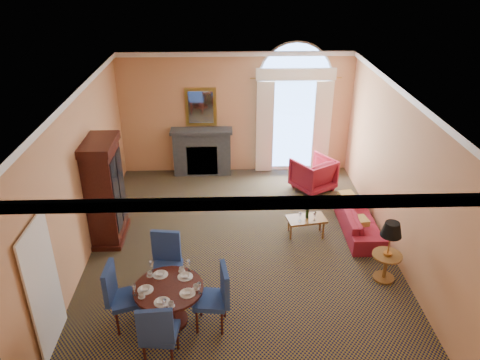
{
  "coord_description": "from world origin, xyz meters",
  "views": [
    {
      "loc": [
        -0.28,
        -7.86,
        5.49
      ],
      "look_at": [
        0.0,
        0.5,
        1.3
      ],
      "focal_mm": 35.0,
      "sensor_mm": 36.0,
      "label": 1
    }
  ],
  "objects_px": {
    "armoire": "(105,193)",
    "coffee_table": "(306,219)",
    "side_table": "(389,244)",
    "dining_table": "(169,296)",
    "sofa": "(360,222)",
    "armchair": "(313,174)"
  },
  "relations": [
    {
      "from": "armoire",
      "to": "side_table",
      "type": "bearing_deg",
      "value": -16.48
    },
    {
      "from": "sofa",
      "to": "coffee_table",
      "type": "height_order",
      "value": "coffee_table"
    },
    {
      "from": "armoire",
      "to": "coffee_table",
      "type": "relative_size",
      "value": 2.52
    },
    {
      "from": "side_table",
      "to": "coffee_table",
      "type": "bearing_deg",
      "value": 128.87
    },
    {
      "from": "coffee_table",
      "to": "side_table",
      "type": "height_order",
      "value": "side_table"
    },
    {
      "from": "armoire",
      "to": "coffee_table",
      "type": "height_order",
      "value": "armoire"
    },
    {
      "from": "sofa",
      "to": "armchair",
      "type": "height_order",
      "value": "armchair"
    },
    {
      "from": "dining_table",
      "to": "coffee_table",
      "type": "distance_m",
      "value": 3.59
    },
    {
      "from": "armchair",
      "to": "side_table",
      "type": "relative_size",
      "value": 0.77
    },
    {
      "from": "sofa",
      "to": "coffee_table",
      "type": "xyz_separation_m",
      "value": [
        -1.16,
        -0.05,
        0.12
      ]
    },
    {
      "from": "coffee_table",
      "to": "side_table",
      "type": "distance_m",
      "value": 1.97
    },
    {
      "from": "sofa",
      "to": "armchair",
      "type": "distance_m",
      "value": 2.14
    },
    {
      "from": "coffee_table",
      "to": "side_table",
      "type": "relative_size",
      "value": 0.73
    },
    {
      "from": "armchair",
      "to": "side_table",
      "type": "height_order",
      "value": "side_table"
    },
    {
      "from": "dining_table",
      "to": "side_table",
      "type": "distance_m",
      "value": 3.94
    },
    {
      "from": "armoire",
      "to": "dining_table",
      "type": "xyz_separation_m",
      "value": [
        1.51,
        -2.55,
        -0.52
      ]
    },
    {
      "from": "sofa",
      "to": "side_table",
      "type": "relative_size",
      "value": 1.55
    },
    {
      "from": "armoire",
      "to": "armchair",
      "type": "bearing_deg",
      "value": 23.62
    },
    {
      "from": "armoire",
      "to": "sofa",
      "type": "bearing_deg",
      "value": -0.2
    },
    {
      "from": "dining_table",
      "to": "sofa",
      "type": "bearing_deg",
      "value": 33.93
    },
    {
      "from": "armoire",
      "to": "side_table",
      "type": "distance_m",
      "value": 5.56
    },
    {
      "from": "armoire",
      "to": "dining_table",
      "type": "relative_size",
      "value": 1.96
    }
  ]
}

